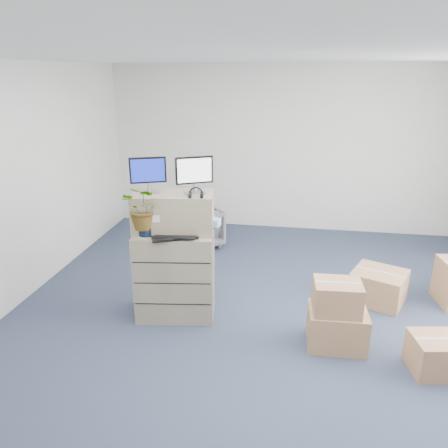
# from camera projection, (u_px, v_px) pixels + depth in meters

# --- Properties ---
(ground) EXTENTS (7.00, 7.00, 0.00)m
(ground) POSITION_uv_depth(u_px,v_px,m) (265.00, 335.00, 4.67)
(ground) COLOR #29334B
(ground) RESTS_ON ground
(wall_back) EXTENTS (6.00, 0.02, 2.80)m
(wall_back) POSITION_uv_depth(u_px,v_px,m) (284.00, 150.00, 7.47)
(wall_back) COLOR silver
(wall_back) RESTS_ON ground
(filing_cabinet_lower) EXTENTS (0.93, 0.64, 1.01)m
(filing_cabinet_lower) POSITION_uv_depth(u_px,v_px,m) (175.00, 274.00, 4.93)
(filing_cabinet_lower) COLOR gray
(filing_cabinet_lower) RESTS_ON ground
(filing_cabinet_upper) EXTENTS (0.92, 0.55, 0.43)m
(filing_cabinet_upper) POSITION_uv_depth(u_px,v_px,m) (174.00, 212.00, 4.74)
(filing_cabinet_upper) COLOR gray
(filing_cabinet_upper) RESTS_ON filing_cabinet_lower
(monitor_left) EXTENTS (0.37, 0.21, 0.38)m
(monitor_left) POSITION_uv_depth(u_px,v_px,m) (148.00, 173.00, 4.63)
(monitor_left) COLOR #99999E
(monitor_left) RESTS_ON filing_cabinet_upper
(monitor_right) EXTENTS (0.37, 0.23, 0.40)m
(monitor_right) POSITION_uv_depth(u_px,v_px,m) (194.00, 173.00, 4.59)
(monitor_right) COLOR #99999E
(monitor_right) RESTS_ON filing_cabinet_upper
(headphones) EXTENTS (0.15, 0.04, 0.15)m
(headphones) POSITION_uv_depth(u_px,v_px,m) (196.00, 194.00, 4.50)
(headphones) COLOR black
(headphones) RESTS_ON filing_cabinet_upper
(keyboard) EXTENTS (0.52, 0.38, 0.03)m
(keyboard) POSITION_uv_depth(u_px,v_px,m) (175.00, 237.00, 4.61)
(keyboard) COLOR black
(keyboard) RESTS_ON filing_cabinet_lower
(mouse) EXTENTS (0.12, 0.10, 0.03)m
(mouse) POSITION_uv_depth(u_px,v_px,m) (204.00, 235.00, 4.64)
(mouse) COLOR silver
(mouse) RESTS_ON filing_cabinet_lower
(water_bottle) EXTENTS (0.07, 0.07, 0.24)m
(water_bottle) POSITION_uv_depth(u_px,v_px,m) (180.00, 221.00, 4.78)
(water_bottle) COLOR gray
(water_bottle) RESTS_ON filing_cabinet_lower
(phone_dock) EXTENTS (0.07, 0.06, 0.13)m
(phone_dock) POSITION_uv_depth(u_px,v_px,m) (169.00, 229.00, 4.75)
(phone_dock) COLOR silver
(phone_dock) RESTS_ON filing_cabinet_lower
(external_drive) EXTENTS (0.21, 0.16, 0.06)m
(external_drive) POSITION_uv_depth(u_px,v_px,m) (206.00, 226.00, 4.89)
(external_drive) COLOR black
(external_drive) RESTS_ON filing_cabinet_lower
(tissue_box) EXTENTS (0.24, 0.15, 0.08)m
(tissue_box) POSITION_uv_depth(u_px,v_px,m) (210.00, 222.00, 4.79)
(tissue_box) COLOR #3D92D1
(tissue_box) RESTS_ON external_drive
(potted_plant) EXTENTS (0.56, 0.59, 0.46)m
(potted_plant) POSITION_uv_depth(u_px,v_px,m) (145.00, 213.00, 4.58)
(potted_plant) COLOR #9EBD98
(potted_plant) RESTS_ON filing_cabinet_lower
(office_chair) EXTENTS (0.92, 0.92, 0.70)m
(office_chair) POSITION_uv_depth(u_px,v_px,m) (197.00, 225.00, 6.95)
(office_chair) COLOR slate
(office_chair) RESTS_ON ground
(cardboard_boxes) EXTENTS (2.38, 1.95, 0.72)m
(cardboard_boxes) POSITION_uv_depth(u_px,v_px,m) (412.00, 300.00, 4.87)
(cardboard_boxes) COLOR #A06D4D
(cardboard_boxes) RESTS_ON ground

